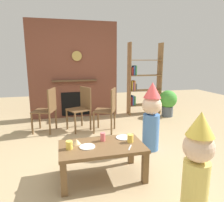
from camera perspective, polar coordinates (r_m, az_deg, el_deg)
ground_plane at (r=3.13m, az=-0.86°, el=-16.41°), size 12.00×12.00×0.00m
brick_fireplace_feature at (r=5.31m, az=-10.58°, el=8.38°), size 2.20×0.28×2.40m
bookshelf at (r=5.55m, az=8.26°, el=5.28°), size 0.90×0.28×1.90m
coffee_table at (r=2.61m, az=-2.85°, el=-13.65°), size 1.04×0.59×0.43m
paper_cup_near_left at (r=2.69m, az=-2.59°, el=-9.97°), size 0.06×0.06×0.11m
paper_cup_near_right at (r=2.65m, az=5.14°, el=-10.35°), size 0.08×0.08×0.10m
paper_cup_center at (r=2.51m, az=-11.87°, el=-11.96°), size 0.08×0.08×0.10m
paper_plate_front at (r=2.54m, az=-6.92°, el=-12.57°), size 0.19×0.19×0.01m
paper_plate_rear at (r=2.80m, az=3.28°, el=-10.14°), size 0.21×0.21×0.01m
birthday_cake_slice at (r=2.63m, az=-9.85°, el=-11.10°), size 0.10×0.10×0.06m
table_fork at (r=2.52m, az=5.04°, el=-12.81°), size 0.09×0.14×0.01m
child_with_cone_hat at (r=2.12m, az=22.73°, el=-15.45°), size 0.28×0.28×1.02m
child_in_pink at (r=3.36m, az=10.97°, el=-3.82°), size 0.31×0.31×1.12m
dining_chair_left at (r=4.33m, az=-17.48°, el=-1.76°), size 0.51×0.51×0.90m
dining_chair_middle at (r=4.34m, az=-8.37°, el=-1.30°), size 0.53×0.53×0.90m
dining_chair_right at (r=4.15m, az=-0.90°, el=-1.80°), size 0.53×0.53×0.90m
potted_plant_tall at (r=5.50m, az=15.34°, el=-0.09°), size 0.46×0.46×0.69m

